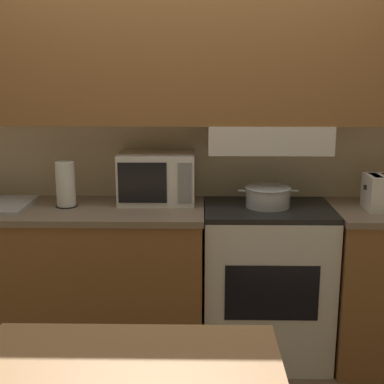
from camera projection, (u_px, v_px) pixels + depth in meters
name	position (u px, v px, depth m)	size (l,w,h in m)	color
ground_plane	(186.00, 333.00, 3.54)	(16.00, 16.00, 0.00)	brown
wall_back	(187.00, 105.00, 3.14)	(5.38, 0.38, 2.55)	beige
lower_counter_main	(68.00, 283.00, 3.17)	(1.61, 0.59, 0.93)	#936033
lower_counter_right_stub	(384.00, 285.00, 3.14)	(0.65, 0.59, 0.93)	#936033
stove_range	(266.00, 283.00, 3.17)	(0.73, 0.53, 0.93)	white
cooking_pot	(268.00, 196.00, 3.06)	(0.34, 0.26, 0.12)	#B7BABF
microwave	(157.00, 178.00, 3.14)	(0.44, 0.29, 0.30)	white
paper_towel_roll	(66.00, 185.00, 3.05)	(0.13, 0.13, 0.26)	black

